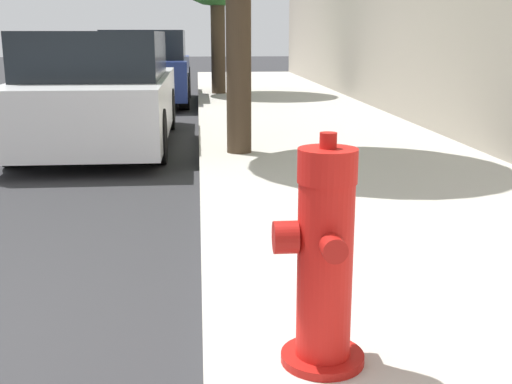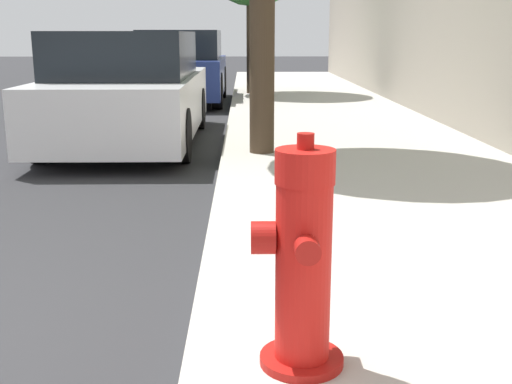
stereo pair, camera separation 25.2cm
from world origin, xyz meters
TOP-DOWN VIEW (x-y plane):
  - fire_hydrant at (2.15, -0.15)m, footprint 0.37×0.37m
  - parked_car_near at (0.42, 6.03)m, footprint 1.78×4.36m
  - parked_car_mid at (0.63, 11.19)m, footprint 1.76×3.81m

SIDE VIEW (x-z plane):
  - fire_hydrant at x=2.15m, z-range 0.11..1.04m
  - parked_car_near at x=0.42m, z-range -0.03..1.43m
  - parked_car_mid at x=0.63m, z-range -0.03..1.48m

